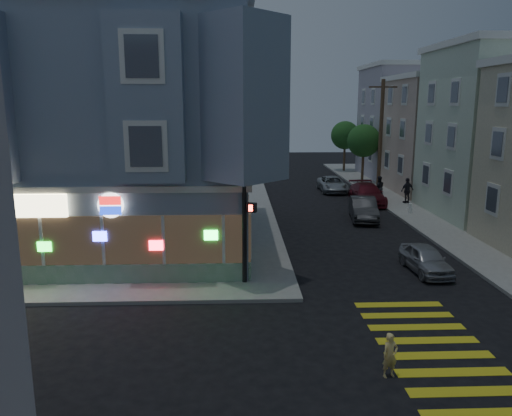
{
  "coord_description": "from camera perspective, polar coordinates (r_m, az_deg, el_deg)",
  "views": [
    {
      "loc": [
        0.55,
        -15.47,
        7.32
      ],
      "look_at": [
        1.37,
        5.54,
        2.89
      ],
      "focal_mm": 35.0,
      "sensor_mm": 36.0,
      "label": 1
    }
  ],
  "objects": [
    {
      "name": "street_tree_near",
      "position": [
        47.06,
        12.21,
        7.51
      ],
      "size": [
        3.0,
        3.0,
        5.3
      ],
      "color": "#4C3826",
      "rests_on": "sidewalk_ne"
    },
    {
      "name": "utility_pole",
      "position": [
        41.17,
        14.06,
        8.03
      ],
      "size": [
        2.2,
        0.3,
        9.0
      ],
      "color": "#4C3826",
      "rests_on": "sidewalk_ne"
    },
    {
      "name": "traffic_signal",
      "position": [
        19.51,
        -1.28,
        2.18
      ],
      "size": [
        0.73,
        0.64,
        5.73
      ],
      "rotation": [
        0.0,
        0.0,
        -0.38
      ],
      "color": "black",
      "rests_on": "sidewalk_nw"
    },
    {
      "name": "sidewalk_nw",
      "position": [
        41.59,
        -21.94,
        1.0
      ],
      "size": [
        33.0,
        42.0,
        0.15
      ],
      "primitive_type": "cube",
      "color": "gray",
      "rests_on": "ground"
    },
    {
      "name": "street_tree_far",
      "position": [
        54.83,
        10.14,
        8.18
      ],
      "size": [
        3.0,
        3.0,
        5.3
      ],
      "color": "#4C3826",
      "rests_on": "sidewalk_ne"
    },
    {
      "name": "row_house_d",
      "position": [
        53.01,
        18.97,
        9.19
      ],
      "size": [
        12.0,
        8.6,
        10.5
      ],
      "primitive_type": "cube",
      "color": "#A8A0B0",
      "rests_on": "sidewalk_ne"
    },
    {
      "name": "parked_car_a",
      "position": [
        23.27,
        18.82,
        -5.55
      ],
      "size": [
        1.59,
        3.58,
        1.2
      ],
      "primitive_type": "imported",
      "rotation": [
        0.0,
        0.0,
        0.05
      ],
      "color": "#9EA1A6",
      "rests_on": "ground"
    },
    {
      "name": "parked_car_c",
      "position": [
        37.81,
        12.57,
        1.58
      ],
      "size": [
        2.16,
        5.1,
        1.47
      ],
      "primitive_type": "imported",
      "rotation": [
        0.0,
        0.0,
        -0.02
      ],
      "color": "maroon",
      "rests_on": "ground"
    },
    {
      "name": "ground",
      "position": [
        17.12,
        -3.97,
        -13.45
      ],
      "size": [
        120.0,
        120.0,
        0.0
      ],
      "primitive_type": "plane",
      "color": "black",
      "rests_on": "ground"
    },
    {
      "name": "pedestrian_b",
      "position": [
        38.06,
        16.9,
        1.93
      ],
      "size": [
        1.17,
        0.83,
        1.84
      ],
      "primitive_type": "imported",
      "rotation": [
        0.0,
        0.0,
        3.54
      ],
      "color": "#24222A",
      "rests_on": "sidewalk_ne"
    },
    {
      "name": "parked_car_d",
      "position": [
        42.47,
        8.73,
        2.7
      ],
      "size": [
        2.12,
        4.56,
        1.27
      ],
      "primitive_type": "imported",
      "rotation": [
        0.0,
        0.0,
        -0.0
      ],
      "color": "#A0A7AB",
      "rests_on": "ground"
    },
    {
      "name": "corner_building",
      "position": [
        27.29,
        -16.29,
        8.27
      ],
      "size": [
        14.6,
        14.6,
        11.4
      ],
      "color": "gray",
      "rests_on": "sidewalk_nw"
    },
    {
      "name": "row_house_c",
      "position": [
        44.76,
        23.03,
        7.54
      ],
      "size": [
        12.0,
        8.6,
        9.0
      ],
      "primitive_type": "cube",
      "color": "tan",
      "rests_on": "sidewalk_ne"
    },
    {
      "name": "running_child",
      "position": [
        14.54,
        15.08,
        -15.95
      ],
      "size": [
        0.52,
        0.42,
        1.25
      ],
      "primitive_type": "imported",
      "rotation": [
        0.0,
        0.0,
        0.28
      ],
      "color": "#E9D077",
      "rests_on": "ground"
    },
    {
      "name": "fire_hydrant",
      "position": [
        34.65,
        17.22,
        0.04
      ],
      "size": [
        0.41,
        0.23,
        0.7
      ],
      "color": "white",
      "rests_on": "sidewalk_ne"
    },
    {
      "name": "parked_car_b",
      "position": [
        32.48,
        12.17,
        -0.09
      ],
      "size": [
        2.1,
        4.55,
        1.44
      ],
      "primitive_type": "imported",
      "rotation": [
        0.0,
        0.0,
        -0.13
      ],
      "color": "#323336",
      "rests_on": "ground"
    },
    {
      "name": "pedestrian_a",
      "position": [
        38.9,
        13.85,
        2.26
      ],
      "size": [
        0.91,
        0.73,
        1.78
      ],
      "primitive_type": "imported",
      "rotation": [
        0.0,
        0.0,
        3.08
      ],
      "color": "black",
      "rests_on": "sidewalk_ne"
    }
  ]
}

